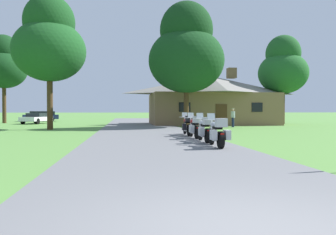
{
  "coord_description": "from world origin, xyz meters",
  "views": [
    {
      "loc": [
        -1.34,
        -3.51,
        1.46
      ],
      "look_at": [
        1.47,
        17.94,
        1.01
      ],
      "focal_mm": 34.82,
      "sensor_mm": 36.0,
      "label": 1
    }
  ],
  "objects_px": {
    "tree_left_near": "(49,43)",
    "tree_right_of_lodge": "(283,67)",
    "motorcycle_red_farthest_in_row": "(188,126)",
    "tree_by_lodge_front": "(186,52)",
    "tree_left_far": "(4,64)",
    "bystander_white_shirt_near_lodge": "(233,117)",
    "motorcycle_silver_second_in_row": "(205,130)",
    "parked_navy_suv_far_left": "(41,116)",
    "motorcycle_red_third_in_row": "(195,127)",
    "parked_white_sedan_far_left": "(37,118)",
    "motorcycle_silver_nearest_to_camera": "(217,133)"
  },
  "relations": [
    {
      "from": "tree_right_of_lodge",
      "to": "parked_navy_suv_far_left",
      "type": "bearing_deg",
      "value": 155.78
    },
    {
      "from": "tree_by_lodge_front",
      "to": "tree_right_of_lodge",
      "type": "bearing_deg",
      "value": 26.29
    },
    {
      "from": "motorcycle_red_farthest_in_row",
      "to": "parked_navy_suv_far_left",
      "type": "relative_size",
      "value": 0.43
    },
    {
      "from": "parked_white_sedan_far_left",
      "to": "motorcycle_red_third_in_row",
      "type": "bearing_deg",
      "value": -43.6
    },
    {
      "from": "motorcycle_red_third_in_row",
      "to": "motorcycle_red_farthest_in_row",
      "type": "bearing_deg",
      "value": 89.96
    },
    {
      "from": "tree_left_far",
      "to": "tree_left_near",
      "type": "bearing_deg",
      "value": -59.74
    },
    {
      "from": "motorcycle_red_farthest_in_row",
      "to": "tree_left_near",
      "type": "relative_size",
      "value": 0.2
    },
    {
      "from": "tree_left_near",
      "to": "motorcycle_red_farthest_in_row",
      "type": "bearing_deg",
      "value": -40.44
    },
    {
      "from": "motorcycle_red_third_in_row",
      "to": "tree_by_lodge_front",
      "type": "distance_m",
      "value": 13.24
    },
    {
      "from": "tree_left_far",
      "to": "tree_right_of_lodge",
      "type": "bearing_deg",
      "value": -11.95
    },
    {
      "from": "motorcycle_silver_second_in_row",
      "to": "bystander_white_shirt_near_lodge",
      "type": "distance_m",
      "value": 14.99
    },
    {
      "from": "tree_by_lodge_front",
      "to": "tree_left_far",
      "type": "xyz_separation_m",
      "value": [
        -19.47,
        12.54,
        0.33
      ]
    },
    {
      "from": "motorcycle_silver_second_in_row",
      "to": "motorcycle_red_third_in_row",
      "type": "xyz_separation_m",
      "value": [
        0.01,
        2.16,
        0.0
      ]
    },
    {
      "from": "motorcycle_silver_nearest_to_camera",
      "to": "parked_white_sedan_far_left",
      "type": "distance_m",
      "value": 29.35
    },
    {
      "from": "motorcycle_silver_nearest_to_camera",
      "to": "bystander_white_shirt_near_lodge",
      "type": "xyz_separation_m",
      "value": [
        6.0,
        15.82,
        0.34
      ]
    },
    {
      "from": "bystander_white_shirt_near_lodge",
      "to": "tree_left_far",
      "type": "height_order",
      "value": "tree_left_far"
    },
    {
      "from": "motorcycle_silver_nearest_to_camera",
      "to": "tree_left_near",
      "type": "height_order",
      "value": "tree_left_near"
    },
    {
      "from": "motorcycle_silver_nearest_to_camera",
      "to": "motorcycle_red_farthest_in_row",
      "type": "height_order",
      "value": "same"
    },
    {
      "from": "tree_left_far",
      "to": "parked_white_sedan_far_left",
      "type": "height_order",
      "value": "tree_left_far"
    },
    {
      "from": "motorcycle_red_third_in_row",
      "to": "tree_right_of_lodge",
      "type": "distance_m",
      "value": 22.97
    },
    {
      "from": "tree_left_near",
      "to": "tree_by_lodge_front",
      "type": "distance_m",
      "value": 11.25
    },
    {
      "from": "motorcycle_silver_nearest_to_camera",
      "to": "tree_left_far",
      "type": "bearing_deg",
      "value": 123.29
    },
    {
      "from": "tree_left_near",
      "to": "tree_left_far",
      "type": "distance_m",
      "value": 16.6
    },
    {
      "from": "motorcycle_silver_nearest_to_camera",
      "to": "motorcycle_red_third_in_row",
      "type": "xyz_separation_m",
      "value": [
        0.03,
        4.24,
        0.0
      ]
    },
    {
      "from": "motorcycle_silver_second_in_row",
      "to": "parked_white_sedan_far_left",
      "type": "xyz_separation_m",
      "value": [
        -13.45,
        24.03,
        0.03
      ]
    },
    {
      "from": "tree_left_far",
      "to": "motorcycle_red_third_in_row",
      "type": "bearing_deg",
      "value": -53.81
    },
    {
      "from": "tree_by_lodge_front",
      "to": "motorcycle_silver_nearest_to_camera",
      "type": "bearing_deg",
      "value": -96.39
    },
    {
      "from": "motorcycle_silver_second_in_row",
      "to": "tree_by_lodge_front",
      "type": "distance_m",
      "value": 15.18
    },
    {
      "from": "tree_left_near",
      "to": "tree_right_of_lodge",
      "type": "relative_size",
      "value": 1.06
    },
    {
      "from": "parked_navy_suv_far_left",
      "to": "motorcycle_red_third_in_row",
      "type": "bearing_deg",
      "value": -166.55
    },
    {
      "from": "motorcycle_red_farthest_in_row",
      "to": "bystander_white_shirt_near_lodge",
      "type": "xyz_separation_m",
      "value": [
        5.98,
        9.67,
        0.34
      ]
    },
    {
      "from": "tree_by_lodge_front",
      "to": "motorcycle_red_farthest_in_row",
      "type": "bearing_deg",
      "value": -100.26
    },
    {
      "from": "tree_by_lodge_front",
      "to": "parked_white_sedan_far_left",
      "type": "distance_m",
      "value": 19.26
    },
    {
      "from": "motorcycle_red_third_in_row",
      "to": "parked_navy_suv_far_left",
      "type": "distance_m",
      "value": 34.01
    },
    {
      "from": "bystander_white_shirt_near_lodge",
      "to": "tree_right_of_lodge",
      "type": "distance_m",
      "value": 11.1
    },
    {
      "from": "tree_right_of_lodge",
      "to": "parked_white_sedan_far_left",
      "type": "distance_m",
      "value": 28.04
    },
    {
      "from": "tree_by_lodge_front",
      "to": "tree_left_far",
      "type": "bearing_deg",
      "value": 147.21
    },
    {
      "from": "tree_by_lodge_front",
      "to": "parked_white_sedan_far_left",
      "type": "bearing_deg",
      "value": 146.16
    },
    {
      "from": "motorcycle_silver_second_in_row",
      "to": "tree_right_of_lodge",
      "type": "distance_m",
      "value": 24.66
    },
    {
      "from": "motorcycle_silver_second_in_row",
      "to": "motorcycle_red_farthest_in_row",
      "type": "height_order",
      "value": "same"
    },
    {
      "from": "tree_left_near",
      "to": "tree_by_lodge_front",
      "type": "bearing_deg",
      "value": 9.17
    },
    {
      "from": "tree_left_near",
      "to": "tree_left_far",
      "type": "bearing_deg",
      "value": 120.26
    },
    {
      "from": "tree_left_near",
      "to": "parked_white_sedan_far_left",
      "type": "bearing_deg",
      "value": 108.9
    },
    {
      "from": "tree_left_far",
      "to": "parked_white_sedan_far_left",
      "type": "distance_m",
      "value": 7.96
    },
    {
      "from": "tree_left_near",
      "to": "motorcycle_silver_second_in_row",
      "type": "bearing_deg",
      "value": -52.18
    },
    {
      "from": "tree_left_far",
      "to": "parked_navy_suv_far_left",
      "type": "height_order",
      "value": "tree_left_far"
    },
    {
      "from": "tree_right_of_lodge",
      "to": "tree_left_far",
      "type": "relative_size",
      "value": 0.94
    },
    {
      "from": "motorcycle_silver_second_in_row",
      "to": "tree_left_far",
      "type": "xyz_separation_m",
      "value": [
        -17.71,
        26.37,
        6.34
      ]
    },
    {
      "from": "motorcycle_red_farthest_in_row",
      "to": "parked_navy_suv_far_left",
      "type": "bearing_deg",
      "value": 118.93
    },
    {
      "from": "parked_navy_suv_far_left",
      "to": "bystander_white_shirt_near_lodge",
      "type": "bearing_deg",
      "value": -144.8
    }
  ]
}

